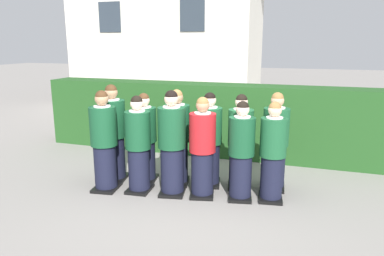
{
  "coord_description": "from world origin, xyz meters",
  "views": [
    {
      "loc": [
        1.77,
        -5.21,
        2.41
      ],
      "look_at": [
        0.0,
        0.23,
        1.05
      ],
      "focal_mm": 34.0,
      "sensor_mm": 36.0,
      "label": 1
    }
  ],
  "objects": [
    {
      "name": "student_rear_row_2",
      "position": [
        -0.32,
        0.4,
        0.78
      ],
      "size": [
        0.47,
        0.54,
        1.64
      ],
      "color": "black",
      "rests_on": "ground"
    },
    {
      "name": "student_front_row_0",
      "position": [
        -1.36,
        -0.22,
        0.79
      ],
      "size": [
        0.44,
        0.55,
        1.67
      ],
      "color": "black",
      "rests_on": "ground"
    },
    {
      "name": "student_front_row_4",
      "position": [
        0.84,
        0.11,
        0.74
      ],
      "size": [
        0.44,
        0.53,
        1.55
      ],
      "color": "black",
      "rests_on": "ground"
    },
    {
      "name": "student_front_row_1",
      "position": [
        -0.8,
        -0.11,
        0.76
      ],
      "size": [
        0.41,
        0.48,
        1.59
      ],
      "color": "black",
      "rests_on": "ground"
    },
    {
      "name": "student_rear_row_4",
      "position": [
        0.73,
        0.57,
        0.76
      ],
      "size": [
        0.45,
        0.51,
        1.59
      ],
      "color": "black",
      "rests_on": "ground"
    },
    {
      "name": "ground_plane",
      "position": [
        0.0,
        0.0,
        0.0
      ],
      "size": [
        60.0,
        60.0,
        0.0
      ],
      "primitive_type": "plane",
      "color": "gray"
    },
    {
      "name": "student_rear_row_1",
      "position": [
        -0.9,
        0.35,
        0.75
      ],
      "size": [
        0.43,
        0.53,
        1.57
      ],
      "color": "black",
      "rests_on": "ground"
    },
    {
      "name": "student_rear_row_0",
      "position": [
        -1.45,
        0.23,
        0.81
      ],
      "size": [
        0.48,
        0.57,
        1.71
      ],
      "color": "black",
      "rests_on": "ground"
    },
    {
      "name": "hedge",
      "position": [
        0.0,
        2.28,
        0.77
      ],
      "size": [
        8.14,
        0.7,
        1.54
      ],
      "color": "#214C1E",
      "rests_on": "ground"
    },
    {
      "name": "student_rear_row_3",
      "position": [
        0.22,
        0.51,
        0.76
      ],
      "size": [
        0.45,
        0.54,
        1.6
      ],
      "color": "black",
      "rests_on": "ground"
    },
    {
      "name": "student_front_row_2",
      "position": [
        -0.25,
        -0.04,
        0.81
      ],
      "size": [
        0.47,
        0.57,
        1.69
      ],
      "color": "black",
      "rests_on": "ground"
    },
    {
      "name": "student_rear_row_5",
      "position": [
        1.29,
        0.69,
        0.78
      ],
      "size": [
        0.42,
        0.53,
        1.63
      ],
      "color": "black",
      "rests_on": "ground"
    },
    {
      "name": "student_front_row_5",
      "position": [
        1.3,
        0.21,
        0.74
      ],
      "size": [
        0.41,
        0.49,
        1.55
      ],
      "color": "black",
      "rests_on": "ground"
    },
    {
      "name": "school_building_main",
      "position": [
        -3.94,
        9.2,
        3.86
      ],
      "size": [
        7.69,
        3.83,
        7.52
      ],
      "color": "beige",
      "rests_on": "ground"
    },
    {
      "name": "student_in_red_blazer",
      "position": [
        0.24,
        0.03,
        0.76
      ],
      "size": [
        0.46,
        0.53,
        1.6
      ],
      "color": "black",
      "rests_on": "ground"
    }
  ]
}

